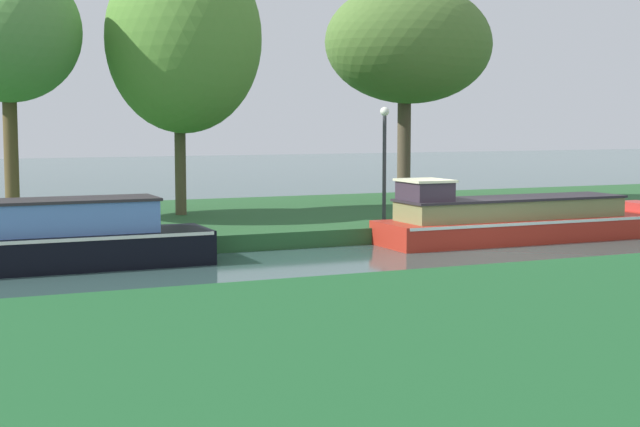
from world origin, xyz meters
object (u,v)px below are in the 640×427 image
(red_barge, at_px, (523,220))
(mooring_post_near, at_px, (144,222))
(black_narrowboat, at_px, (56,239))
(willow_tree_left, at_px, (8,33))
(willow_tree_right, at_px, (410,44))
(willow_tree_centre, at_px, (183,39))
(lamp_post, at_px, (384,149))

(red_barge, xyz_separation_m, mooring_post_near, (-9.36, 1.20, 0.23))
(black_narrowboat, height_order, willow_tree_left, willow_tree_left)
(willow_tree_left, xyz_separation_m, willow_tree_right, (12.06, 0.81, 0.16))
(black_narrowboat, height_order, mooring_post_near, black_narrowboat)
(willow_tree_left, distance_m, willow_tree_centre, 4.48)
(red_barge, relative_size, willow_tree_left, 1.23)
(red_barge, bearing_deg, willow_tree_right, 86.74)
(black_narrowboat, xyz_separation_m, willow_tree_centre, (4.22, 5.44, 4.59))
(red_barge, height_order, mooring_post_near, red_barge)
(willow_tree_centre, distance_m, lamp_post, 6.18)
(red_barge, distance_m, willow_tree_right, 8.24)
(willow_tree_left, height_order, mooring_post_near, willow_tree_left)
(willow_tree_left, bearing_deg, red_barge, -26.54)
(red_barge, xyz_separation_m, black_narrowboat, (-11.44, -0.00, 0.08))
(willow_tree_right, bearing_deg, red_barge, -93.26)
(black_narrowboat, height_order, willow_tree_right, willow_tree_right)
(red_barge, bearing_deg, black_narrowboat, -180.00)
(willow_tree_right, height_order, lamp_post, willow_tree_right)
(willow_tree_left, xyz_separation_m, lamp_post, (9.04, -3.33, -2.96))
(willow_tree_left, distance_m, mooring_post_near, 6.84)
(willow_tree_centre, height_order, lamp_post, willow_tree_centre)
(mooring_post_near, bearing_deg, lamp_post, 10.90)
(lamp_post, bearing_deg, red_barge, -43.42)
(willow_tree_centre, bearing_deg, willow_tree_left, 174.92)
(willow_tree_right, distance_m, mooring_post_near, 12.07)
(lamp_post, bearing_deg, willow_tree_left, 159.75)
(black_narrowboat, relative_size, willow_tree_right, 0.90)
(willow_tree_centre, height_order, mooring_post_near, willow_tree_centre)
(willow_tree_left, distance_m, willow_tree_right, 12.09)
(willow_tree_right, relative_size, mooring_post_near, 9.67)
(red_barge, height_order, black_narrowboat, red_barge)
(red_barge, xyz_separation_m, willow_tree_right, (0.38, 6.64, 4.86))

